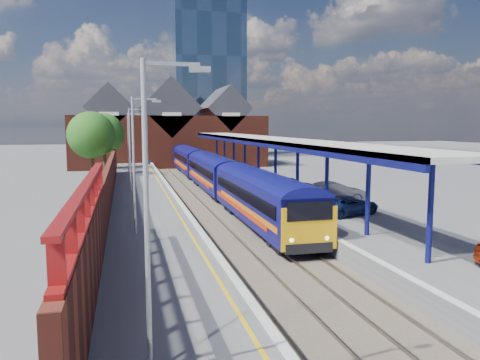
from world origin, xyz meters
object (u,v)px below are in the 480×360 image
object	(u,v)px
train	(200,164)
parked_car_silver	(335,193)
lamp_post_a	(153,200)
parked_car_blue	(347,205)
parked_car_dark	(291,185)
platform_sign	(148,169)
lamp_post_d	(129,139)
lamp_post_c	(132,144)
lamp_post_b	(136,157)

from	to	relation	value
train	parked_car_silver	distance (m)	23.32
lamp_post_a	parked_car_silver	xyz separation A→B (m)	(14.10, 20.50, -3.23)
parked_car_blue	train	bearing A→B (deg)	-8.91
parked_car_silver	parked_car_dark	distance (m)	6.53
parked_car_silver	platform_sign	bearing A→B (deg)	53.05
parked_car_blue	parked_car_silver	bearing A→B (deg)	-35.30
platform_sign	parked_car_dark	world-z (taller)	platform_sign
lamp_post_a	lamp_post_d	distance (m)	46.00
train	parked_car_silver	world-z (taller)	train
train	parked_car_dark	distance (m)	16.86
parked_car_blue	lamp_post_a	bearing A→B (deg)	121.92
platform_sign	parked_car_silver	size ratio (longest dim) A/B	0.54
lamp_post_a	platform_sign	bearing A→B (deg)	87.56
lamp_post_c	lamp_post_b	bearing A→B (deg)	-90.00
parked_car_silver	parked_car_blue	world-z (taller)	parked_car_silver
lamp_post_a	platform_sign	distance (m)	32.11
platform_sign	lamp_post_a	bearing A→B (deg)	-92.44
lamp_post_d	parked_car_blue	size ratio (longest dim) A/B	1.61
lamp_post_a	lamp_post_c	bearing A→B (deg)	90.00
lamp_post_b	platform_sign	distance (m)	18.20
train	parked_car_dark	world-z (taller)	train
train	parked_car_dark	xyz separation A→B (m)	(5.26, -16.01, -0.56)
lamp_post_d	parked_car_blue	distance (m)	32.59
parked_car_dark	parked_car_blue	distance (m)	10.68
train	lamp_post_b	xyz separation A→B (m)	(-7.86, -28.96, 2.87)
lamp_post_a	lamp_post_d	size ratio (longest dim) A/B	1.00
parked_car_silver	parked_car_blue	size ratio (longest dim) A/B	1.06
train	lamp_post_b	bearing A→B (deg)	-105.17
lamp_post_b	lamp_post_c	distance (m)	16.00
platform_sign	parked_car_blue	bearing A→B (deg)	-53.70
train	lamp_post_a	xyz separation A→B (m)	(-7.86, -42.96, 2.87)
lamp_post_b	platform_sign	size ratio (longest dim) A/B	2.80
parked_car_dark	lamp_post_a	bearing A→B (deg)	165.51
platform_sign	parked_car_silver	xyz separation A→B (m)	(12.74, -11.50, -0.93)
lamp_post_a	parked_car_silver	world-z (taller)	lamp_post_a
parked_car_blue	platform_sign	bearing A→B (deg)	16.65
train	lamp_post_c	xyz separation A→B (m)	(-7.86, -12.96, 2.87)
lamp_post_a	lamp_post_b	distance (m)	14.00
train	parked_car_blue	size ratio (longest dim) A/B	15.12
lamp_post_b	lamp_post_c	size ratio (longest dim) A/B	1.00
lamp_post_d	parked_car_dark	world-z (taller)	lamp_post_d
lamp_post_c	parked_car_dark	bearing A→B (deg)	-13.09
train	platform_sign	distance (m)	12.76
lamp_post_a	lamp_post_d	xyz separation A→B (m)	(0.00, 46.00, 0.00)
lamp_post_b	parked_car_silver	distance (m)	15.86
parked_car_silver	parked_car_dark	xyz separation A→B (m)	(-0.99, 6.45, -0.19)
lamp_post_b	parked_car_silver	bearing A→B (deg)	24.75
platform_sign	parked_car_dark	size ratio (longest dim) A/B	0.64
platform_sign	parked_car_blue	xyz separation A→B (m)	(11.55, -15.73, -1.08)
lamp_post_b	parked_car_blue	size ratio (longest dim) A/B	1.61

